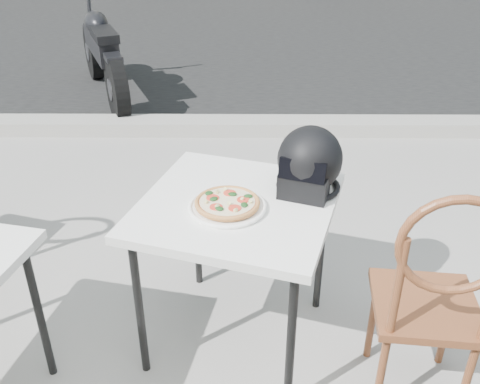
{
  "coord_description": "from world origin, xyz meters",
  "views": [
    {
      "loc": [
        -0.23,
        -1.32,
        1.84
      ],
      "look_at": [
        -0.24,
        0.55,
        0.78
      ],
      "focal_mm": 40.0,
      "sensor_mm": 36.0,
      "label": 1
    }
  ],
  "objects_px": {
    "plate": "(227,207)",
    "pizza": "(227,202)",
    "cafe_table_main": "(237,216)",
    "helmet": "(309,163)",
    "motorcycle": "(102,55)",
    "cafe_chair_main": "(435,292)"
  },
  "relations": [
    {
      "from": "plate",
      "to": "motorcycle",
      "type": "xyz_separation_m",
      "value": [
        -1.33,
        3.43,
        -0.31
      ]
    },
    {
      "from": "plate",
      "to": "motorcycle",
      "type": "distance_m",
      "value": 3.69
    },
    {
      "from": "pizza",
      "to": "helmet",
      "type": "height_order",
      "value": "helmet"
    },
    {
      "from": "plate",
      "to": "helmet",
      "type": "height_order",
      "value": "helmet"
    },
    {
      "from": "pizza",
      "to": "motorcycle",
      "type": "relative_size",
      "value": 0.14
    },
    {
      "from": "helmet",
      "to": "motorcycle",
      "type": "height_order",
      "value": "helmet"
    },
    {
      "from": "plate",
      "to": "pizza",
      "type": "xyz_separation_m",
      "value": [
        0.0,
        0.0,
        0.02
      ]
    },
    {
      "from": "pizza",
      "to": "helmet",
      "type": "relative_size",
      "value": 0.75
    },
    {
      "from": "cafe_table_main",
      "to": "pizza",
      "type": "bearing_deg",
      "value": -123.61
    },
    {
      "from": "cafe_table_main",
      "to": "helmet",
      "type": "xyz_separation_m",
      "value": [
        0.3,
        0.11,
        0.19
      ]
    },
    {
      "from": "pizza",
      "to": "motorcycle",
      "type": "distance_m",
      "value": 3.69
    },
    {
      "from": "cafe_table_main",
      "to": "pizza",
      "type": "distance_m",
      "value": 0.12
    },
    {
      "from": "helmet",
      "to": "cafe_chair_main",
      "type": "xyz_separation_m",
      "value": [
        0.42,
        -0.48,
        -0.28
      ]
    },
    {
      "from": "motorcycle",
      "to": "helmet",
      "type": "bearing_deg",
      "value": -85.35
    },
    {
      "from": "plate",
      "to": "cafe_chair_main",
      "type": "relative_size",
      "value": 0.37
    },
    {
      "from": "plate",
      "to": "pizza",
      "type": "bearing_deg",
      "value": 71.77
    },
    {
      "from": "cafe_table_main",
      "to": "helmet",
      "type": "relative_size",
      "value": 2.68
    },
    {
      "from": "helmet",
      "to": "pizza",
      "type": "bearing_deg",
      "value": -133.98
    },
    {
      "from": "pizza",
      "to": "cafe_chair_main",
      "type": "distance_m",
      "value": 0.84
    },
    {
      "from": "helmet",
      "to": "motorcycle",
      "type": "distance_m",
      "value": 3.69
    },
    {
      "from": "cafe_chair_main",
      "to": "motorcycle",
      "type": "height_order",
      "value": "cafe_chair_main"
    },
    {
      "from": "helmet",
      "to": "cafe_chair_main",
      "type": "bearing_deg",
      "value": -27.87
    }
  ]
}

